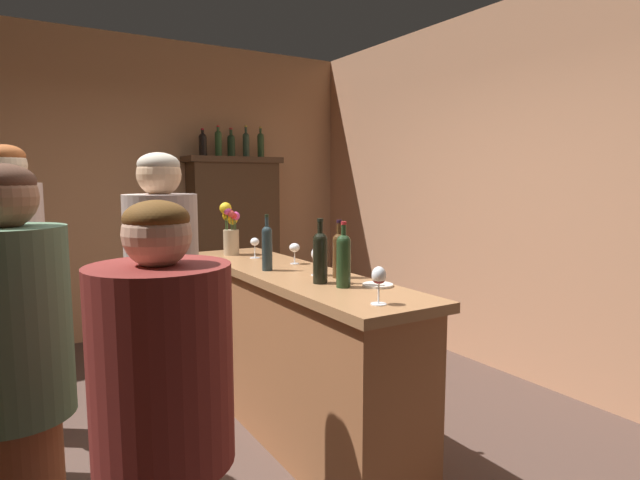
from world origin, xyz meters
TOP-DOWN VIEW (x-y plane):
  - floor at (0.00, 0.00)m, footprint 7.58×7.58m
  - wall_back at (0.00, 2.98)m, footprint 4.99×0.12m
  - wall_right at (2.50, 0.00)m, footprint 0.12×5.95m
  - bar_counter at (0.47, 0.29)m, footprint 0.54×2.20m
  - display_cabinet at (1.09, 2.70)m, footprint 1.00×0.37m
  - wine_bottle_pinot at (0.36, 0.38)m, footprint 0.06×0.06m
  - wine_bottle_chardonnay at (0.43, -0.11)m, footprint 0.08×0.08m
  - wine_bottle_rose at (0.60, -0.04)m, footprint 0.07×0.07m
  - wine_bottle_riesling at (0.48, -0.26)m, footprint 0.07×0.07m
  - wine_glass_front at (0.62, 0.51)m, footprint 0.07×0.07m
  - wine_glass_mid at (0.53, 0.09)m, footprint 0.07×0.07m
  - wine_glass_rear at (0.41, -0.65)m, footprint 0.07×0.07m
  - wine_glass_spare at (0.50, 0.88)m, footprint 0.07×0.07m
  - flower_arrangement at (0.42, 1.12)m, footprint 0.15×0.13m
  - cheese_plate at (0.65, -0.33)m, footprint 0.16×0.16m
  - display_bottle_left at (0.77, 2.70)m, footprint 0.08×0.08m
  - display_bottle_midleft at (0.93, 2.70)m, footprint 0.07×0.07m
  - display_bottle_center at (1.07, 2.70)m, footprint 0.08×0.08m
  - display_bottle_midright at (1.24, 2.70)m, footprint 0.07×0.07m
  - display_bottle_right at (1.41, 2.70)m, footprint 0.07×0.07m
  - patron_in_grey at (-0.99, -0.55)m, footprint 0.36×0.36m
  - patron_tall at (-0.42, -0.20)m, footprint 0.31×0.31m
  - patron_in_navy at (-0.95, 1.09)m, footprint 0.32×0.32m
  - patron_redhead at (-0.97, 0.52)m, footprint 0.31×0.31m
  - patron_by_cabinet at (-0.64, -0.99)m, footprint 0.40×0.40m

SIDE VIEW (x-z plane):
  - floor at x=0.00m, z-range 0.00..0.00m
  - bar_counter at x=0.47m, z-range 0.00..1.03m
  - patron_by_cabinet at x=-0.64m, z-range 0.06..1.58m
  - patron_in_grey at x=-0.99m, z-range 0.08..1.71m
  - patron_in_navy at x=-0.95m, z-range 0.10..1.75m
  - display_cabinet at x=1.09m, z-range 0.04..1.84m
  - patron_tall at x=-0.42m, z-range 0.10..1.78m
  - patron_redhead at x=-0.97m, z-range 0.10..1.85m
  - cheese_plate at x=0.65m, z-range 1.02..1.03m
  - wine_glass_front at x=0.62m, z-range 1.06..1.19m
  - wine_glass_spare at x=0.50m, z-range 1.06..1.20m
  - wine_glass_mid at x=0.53m, z-range 1.06..1.22m
  - wine_glass_rear at x=0.41m, z-range 1.06..1.23m
  - wine_bottle_rose at x=0.60m, z-range 1.00..1.33m
  - wine_bottle_pinot at x=0.36m, z-range 1.00..1.34m
  - wine_bottle_riesling at x=0.48m, z-range 1.00..1.34m
  - wine_bottle_chardonnay at x=0.43m, z-range 1.00..1.35m
  - flower_arrangement at x=0.42m, z-range 1.02..1.41m
  - wall_back at x=0.00m, z-range 0.00..2.96m
  - wall_right at x=2.50m, z-range 0.00..2.96m
  - display_bottle_left at x=0.77m, z-range 1.79..2.07m
  - display_bottle_center at x=1.07m, z-range 1.78..2.08m
  - display_bottle_midright at x=1.24m, z-range 1.78..2.11m
  - display_bottle_right at x=1.41m, z-range 1.78..2.11m
  - display_bottle_midleft at x=0.93m, z-range 1.79..2.11m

